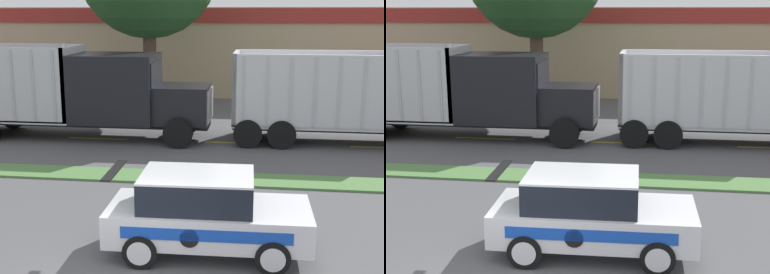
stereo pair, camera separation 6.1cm
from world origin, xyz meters
TOP-DOWN VIEW (x-y plane):
  - grass_verge at (0.00, 7.29)m, footprint 120.00×1.25m
  - centre_line_4 at (-3.94, 11.92)m, footprint 2.40×0.14m
  - centre_line_5 at (1.46, 11.92)m, footprint 2.40×0.14m
  - centre_line_6 at (6.86, 11.92)m, footprint 2.40×0.14m
  - dump_truck_mid at (-4.38, 12.10)m, footprint 11.66×2.77m
  - rally_car at (1.31, 2.43)m, footprint 4.13×2.02m
  - store_building_backdrop at (-1.91, 28.40)m, footprint 27.74×12.10m

SIDE VIEW (x-z plane):
  - centre_line_4 at x=-3.94m, z-range 0.00..0.01m
  - centre_line_5 at x=1.46m, z-range 0.00..0.01m
  - centre_line_6 at x=6.86m, z-range 0.00..0.01m
  - grass_verge at x=0.00m, z-range 0.00..0.06m
  - rally_car at x=1.31m, z-range 0.01..1.72m
  - dump_truck_mid at x=-4.38m, z-range -0.15..3.56m
  - store_building_backdrop at x=-1.91m, z-range 0.00..5.09m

